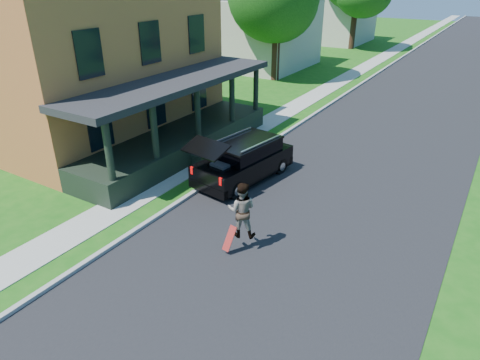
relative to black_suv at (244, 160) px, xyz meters
The scene contains 11 objects.
ground 6.17m from the black_suv, 58.48° to the right, with size 140.00×140.00×0.00m, color #155611.
street 15.14m from the black_suv, 77.78° to the left, with size 8.00×120.00×0.02m, color black.
curb 14.83m from the black_suv, 93.29° to the left, with size 0.15×120.00×0.12m, color gray.
sidewalk 15.00m from the black_suv, 99.22° to the left, with size 1.30×120.00×0.03m, color #97978E.
front_walk 6.39m from the black_suv, behind, with size 6.50×1.20×0.03m, color #97978E.
main_house 10.49m from the black_suv, behind, with size 15.56×15.56×10.10m.
neighbor_house_mid 21.69m from the black_suv, 118.74° to the left, with size 12.78×12.78×8.30m.
neighbor_house_far 36.44m from the black_suv, 106.50° to the left, with size 12.78×12.78×8.30m.
black_suv is the anchor object (origin of this frame).
skateboarder 4.34m from the black_suv, 59.38° to the right, with size 0.95×0.86×1.59m.
skateboard 4.65m from the black_suv, 63.36° to the right, with size 0.31×0.29×0.73m.
Camera 1 is at (4.16, -6.91, 6.91)m, focal length 32.00 mm.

